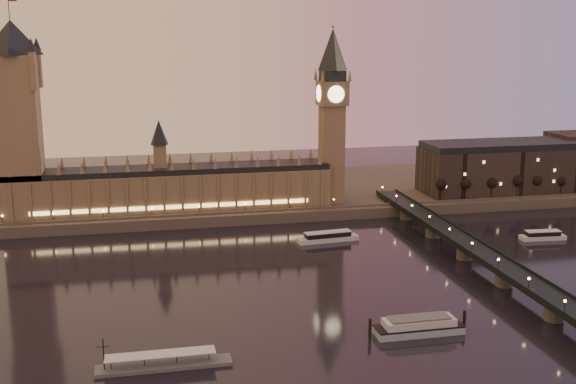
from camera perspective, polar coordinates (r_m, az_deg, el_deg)
name	(u,v)px	position (r m, az deg, el deg)	size (l,w,h in m)	color
ground	(284,286)	(309.95, -0.32, -7.47)	(700.00, 700.00, 0.00)	black
far_embankment	(277,193)	(470.24, -0.85, -0.06)	(560.00, 130.00, 6.00)	#423D35
palace_of_westminster	(171,183)	(415.12, -9.19, 0.70)	(180.00, 26.62, 52.00)	brown
victoria_tower	(17,109)	(412.41, -20.62, 6.18)	(31.68, 31.68, 118.00)	brown
big_ben	(332,105)	(423.54, 3.51, 6.86)	(17.68, 17.68, 104.00)	brown
westminster_bridge	(483,260)	(337.91, 15.14, -5.21)	(13.20, 260.00, 15.30)	black
city_block	(537,163)	(494.65, 19.06, 2.15)	(155.00, 45.00, 34.00)	black
bare_tree_0	(443,186)	(442.57, 12.17, 0.46)	(6.08, 6.08, 12.37)	black
bare_tree_1	(467,185)	(449.16, 14.00, 0.54)	(6.08, 6.08, 12.37)	black
bare_tree_2	(491,184)	(456.19, 15.77, 0.63)	(6.08, 6.08, 12.37)	black
bare_tree_3	(515,183)	(463.65, 17.48, 0.71)	(6.08, 6.08, 12.37)	black
bare_tree_4	(538,182)	(471.51, 19.14, 0.78)	(6.08, 6.08, 12.37)	black
bare_tree_5	(561,181)	(479.75, 20.74, 0.85)	(6.08, 6.08, 12.37)	black
cruise_boat_a	(328,237)	(373.77, 3.17, -3.57)	(32.71, 10.01, 5.15)	silver
cruise_boat_c	(543,236)	(399.28, 19.48, -3.26)	(24.23, 8.18, 4.76)	silver
moored_barge	(419,326)	(267.60, 10.30, -10.38)	(37.31, 9.20, 6.84)	#93AFBC
pontoon_pier	(163,364)	(243.21, -9.82, -13.23)	(43.70, 7.28, 11.65)	#595B5E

